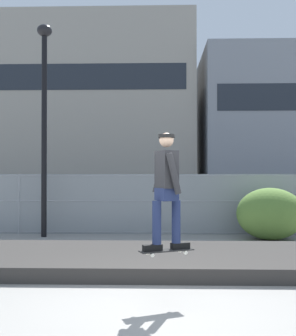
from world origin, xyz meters
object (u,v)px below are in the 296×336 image
(shrub_left, at_px, (270,214))
(parked_car_mid, at_px, (249,200))
(skateboard, at_px, (167,251))
(parked_car_near, at_px, (83,199))
(street_lamp, at_px, (44,103))
(skater, at_px, (166,184))

(shrub_left, bearing_deg, parked_car_mid, 85.74)
(skateboard, bearing_deg, parked_car_mid, 72.19)
(parked_car_near, bearing_deg, parked_car_mid, -1.52)
(skateboard, bearing_deg, street_lamp, 119.36)
(street_lamp, height_order, parked_car_near, street_lamp)
(parked_car_near, relative_size, parked_car_mid, 1.00)
(skater, xyz_separation_m, parked_car_mid, (3.36, 10.45, -0.89))
(skateboard, distance_m, street_lamp, 7.86)
(skateboard, height_order, parked_car_near, parked_car_near)
(skater, distance_m, street_lamp, 7.52)
(parked_car_near, xyz_separation_m, parked_car_mid, (6.53, -0.17, 0.00))
(street_lamp, xyz_separation_m, parked_car_near, (0.35, 4.36, -3.12))
(parked_car_near, distance_m, shrub_left, 7.79)
(skater, bearing_deg, street_lamp, 119.36)
(shrub_left, bearing_deg, skater, -117.10)
(parked_car_near, relative_size, shrub_left, 2.33)
(skater, relative_size, street_lamp, 0.27)
(parked_car_near, bearing_deg, skateboard, -73.37)
(street_lamp, xyz_separation_m, shrub_left, (6.54, -0.37, -3.22))
(street_lamp, distance_m, shrub_left, 7.30)
(skateboard, distance_m, shrub_left, 6.62)
(parked_car_near, bearing_deg, skater, -73.37)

